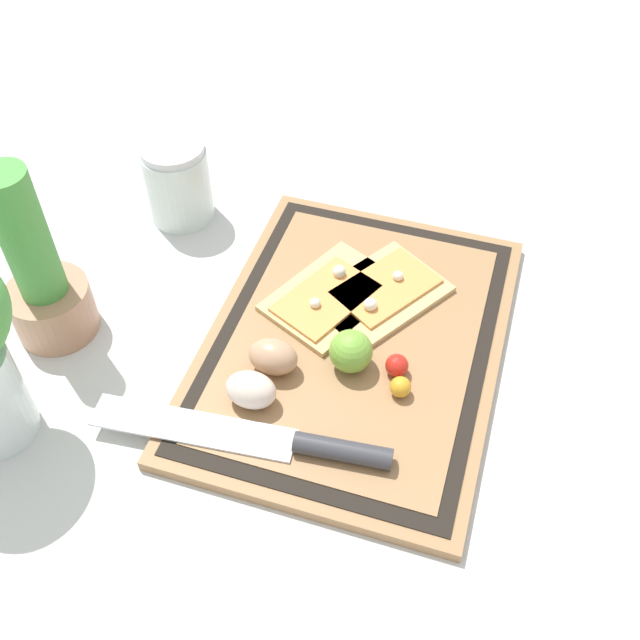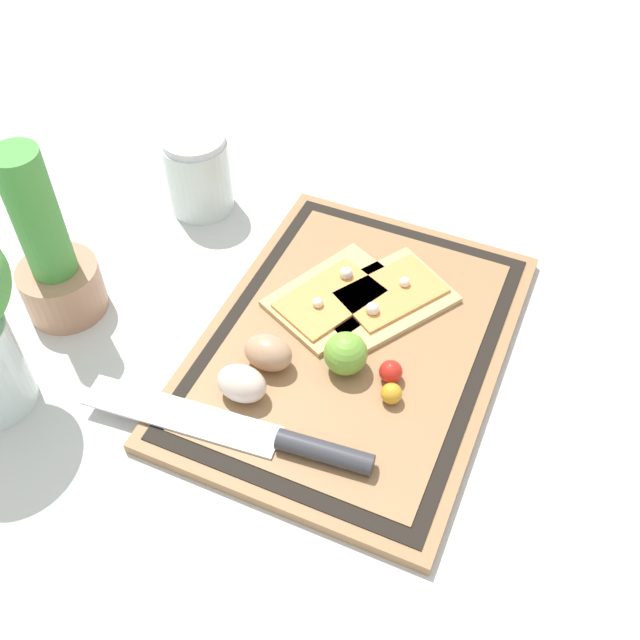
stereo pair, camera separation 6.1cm
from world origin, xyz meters
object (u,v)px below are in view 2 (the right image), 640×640
pizza_slice_near (385,298)px  lime (346,354)px  cherry_tomato_red (391,372)px  egg_pink (242,383)px  cherry_tomato_yellow (391,394)px  herb_pot (52,260)px  pizza_slice_far (335,297)px  sauce_jar (199,177)px  knife (273,439)px  egg_brown (268,353)px

pizza_slice_near → lime: (-0.11, 0.01, 0.02)m
cherry_tomato_red → egg_pink: bearing=121.2°
cherry_tomato_yellow → lime: bearing=70.8°
lime → cherry_tomato_red: (0.00, -0.05, -0.01)m
pizza_slice_near → herb_pot: (-0.15, 0.35, 0.06)m
pizza_slice_near → egg_pink: egg_pink is taller
pizza_slice_near → lime: size_ratio=3.90×
cherry_tomato_red → herb_pot: 0.41m
pizza_slice_near → egg_pink: bearing=154.3°
pizza_slice_far → sauce_jar: 0.27m
lime → cherry_tomato_yellow: (-0.02, -0.06, -0.01)m
sauce_jar → cherry_tomato_red: bearing=-119.1°
pizza_slice_far → cherry_tomato_red: 0.13m
sauce_jar → lime: bearing=-123.9°
pizza_slice_near → sauce_jar: (0.08, 0.30, 0.03)m
pizza_slice_far → cherry_tomato_yellow: (-0.11, -0.11, 0.01)m
lime → herb_pot: (-0.04, 0.35, 0.04)m
sauce_jar → pizza_slice_near: bearing=-105.8°
pizza_slice_near → pizza_slice_far: size_ratio=1.02×
pizza_slice_far → egg_pink: 0.17m
lime → knife: bearing=165.8°
pizza_slice_far → egg_pink: egg_pink is taller
egg_pink → lime: (0.08, -0.09, 0.00)m
cherry_tomato_yellow → sauce_jar: sauce_jar is taller
knife → cherry_tomato_yellow: (0.10, -0.09, 0.00)m
pizza_slice_far → lime: lime is taller
cherry_tomato_yellow → sauce_jar: bearing=58.4°
cherry_tomato_yellow → herb_pot: (-0.01, 0.41, 0.05)m
cherry_tomato_red → cherry_tomato_yellow: 0.03m
pizza_slice_far → herb_pot: bearing=112.7°
pizza_slice_near → cherry_tomato_red: size_ratio=7.33×
pizza_slice_near → lime: bearing=177.2°
pizza_slice_far → knife: (-0.21, -0.02, 0.00)m
knife → pizza_slice_far: bearing=5.3°
knife → egg_brown: (0.09, 0.05, 0.01)m
pizza_slice_near → cherry_tomato_yellow: (-0.13, -0.06, 0.01)m
pizza_slice_far → herb_pot: size_ratio=0.81×
lime → sauce_jar: bearing=56.1°
egg_pink → sauce_jar: sauce_jar is taller
egg_brown → herb_pot: size_ratio=0.24×
egg_pink → pizza_slice_near: bearing=-25.7°
pizza_slice_far → cherry_tomato_red: bearing=-130.3°
knife → cherry_tomato_red: size_ratio=12.36×
egg_brown → lime: lime is taller
cherry_tomato_yellow → pizza_slice_near: bearing=22.6°
lime → pizza_slice_near: bearing=-2.8°
cherry_tomato_red → herb_pot: size_ratio=0.11×
herb_pot → pizza_slice_near: bearing=-67.4°
pizza_slice_near → cherry_tomato_yellow: bearing=-157.4°
pizza_slice_far → egg_brown: 0.12m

